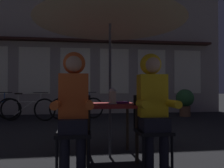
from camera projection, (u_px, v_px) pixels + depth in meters
The scene contains 13 objects.
ground_plane at pixel (110, 157), 3.00m from camera, with size 60.00×60.00×0.00m, color black.
cafe_table at pixel (110, 111), 3.01m from camera, with size 0.72×0.72×0.74m.
patio_umbrella at pixel (110, 10), 3.04m from camera, with size 2.10×2.10×2.31m.
lantern at pixel (113, 95), 2.99m from camera, with size 0.11×0.11×0.23m.
chair_left at pixel (74, 127), 2.58m from camera, with size 0.40×0.40×0.87m.
chair_right at pixel (151, 126), 2.70m from camera, with size 0.40×0.40×0.87m.
person_left_hooded at pixel (74, 98), 2.53m from camera, with size 0.45×0.56×1.40m.
person_right_hooded at pixel (153, 97), 2.65m from camera, with size 0.45×0.56×1.40m.
shopfront_building at pixel (95, 34), 8.41m from camera, with size 10.00×0.93×6.20m.
bicycle_second at pixel (28, 109), 6.31m from camera, with size 1.66×0.37×0.84m.
bicycle_third at pixel (77, 108), 6.68m from camera, with size 1.67×0.32×0.84m.
book at pixel (121, 102), 3.12m from camera, with size 0.20×0.14×0.02m, color #661E7A.
potted_plant at pixel (185, 100), 7.32m from camera, with size 0.60×0.60×0.92m.
Camera 1 is at (-0.35, -3.00, 0.96)m, focal length 34.52 mm.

